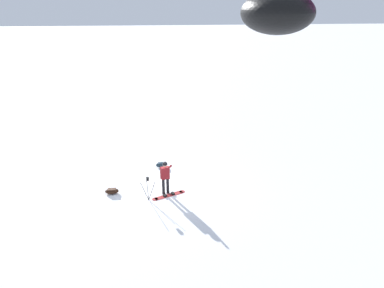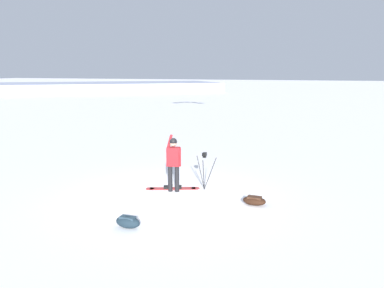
{
  "view_description": "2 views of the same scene",
  "coord_description": "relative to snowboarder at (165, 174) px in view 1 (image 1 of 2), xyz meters",
  "views": [
    {
      "loc": [
        -0.76,
        -15.83,
        8.76
      ],
      "look_at": [
        0.69,
        -5.66,
        4.63
      ],
      "focal_mm": 32.64,
      "sensor_mm": 36.0,
      "label": 1
    },
    {
      "loc": [
        -4.32,
        10.15,
        3.8
      ],
      "look_at": [
        -0.35,
        -1.07,
        1.49
      ],
      "focal_mm": 35.44,
      "sensor_mm": 36.0,
      "label": 2
    }
  ],
  "objects": [
    {
      "name": "snowboard",
      "position": [
        0.13,
        -0.22,
        -1.04
      ],
      "size": [
        1.66,
        0.81,
        0.1
      ],
      "color": "#B23333",
      "rests_on": "ground_plane"
    },
    {
      "name": "ground_plane",
      "position": [
        -0.1,
        0.6,
        -1.07
      ],
      "size": [
        300.0,
        300.0,
        0.0
      ],
      "primitive_type": "plane",
      "color": "white"
    },
    {
      "name": "camera_tripod",
      "position": [
        -0.87,
        -0.51,
        -0.18
      ],
      "size": [
        0.71,
        0.6,
        1.22
      ],
      "color": "#262628",
      "rests_on": "ground_plane"
    },
    {
      "name": "gear_bag_large",
      "position": [
        -2.66,
        0.39,
        -0.93
      ],
      "size": [
        0.68,
        0.42,
        0.25
      ],
      "color": "black",
      "rests_on": "ground_plane"
    },
    {
      "name": "gear_bag_small",
      "position": [
        -0.03,
        3.04,
        -0.91
      ],
      "size": [
        0.64,
        0.32,
        0.3
      ],
      "color": "#192833",
      "rests_on": "ground_plane"
    },
    {
      "name": "snowboarder",
      "position": [
        0.0,
        0.0,
        0.0
      ],
      "size": [
        0.55,
        0.66,
        1.76
      ],
      "color": "black",
      "rests_on": "ground_plane"
    }
  ]
}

